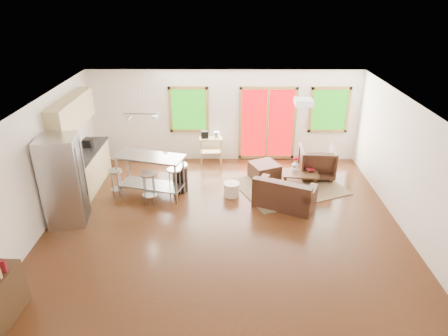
{
  "coord_description": "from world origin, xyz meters",
  "views": [
    {
      "loc": [
        0.05,
        -7.23,
        4.74
      ],
      "look_at": [
        0.0,
        0.3,
        1.2
      ],
      "focal_mm": 32.0,
      "sensor_mm": 36.0,
      "label": 1
    }
  ],
  "objects_px": {
    "rug": "(289,186)",
    "coffee_table": "(300,175)",
    "kitchen_cart": "(210,141)",
    "island": "(150,168)",
    "ottoman": "(264,171)",
    "loveseat": "(284,195)",
    "armchair": "(317,160)",
    "refrigerator": "(64,181)"
  },
  "relations": [
    {
      "from": "rug",
      "to": "coffee_table",
      "type": "height_order",
      "value": "coffee_table"
    },
    {
      "from": "rug",
      "to": "kitchen_cart",
      "type": "height_order",
      "value": "kitchen_cart"
    },
    {
      "from": "island",
      "to": "kitchen_cart",
      "type": "bearing_deg",
      "value": 54.48
    },
    {
      "from": "ottoman",
      "to": "island",
      "type": "xyz_separation_m",
      "value": [
        -2.8,
        -0.88,
        0.49
      ]
    },
    {
      "from": "ottoman",
      "to": "island",
      "type": "distance_m",
      "value": 2.98
    },
    {
      "from": "kitchen_cart",
      "to": "loveseat",
      "type": "bearing_deg",
      "value": -53.32
    },
    {
      "from": "armchair",
      "to": "ottoman",
      "type": "bearing_deg",
      "value": 10.74
    },
    {
      "from": "island",
      "to": "coffee_table",
      "type": "bearing_deg",
      "value": 7.76
    },
    {
      "from": "rug",
      "to": "refrigerator",
      "type": "bearing_deg",
      "value": -162.36
    },
    {
      "from": "refrigerator",
      "to": "kitchen_cart",
      "type": "distance_m",
      "value": 4.24
    },
    {
      "from": "loveseat",
      "to": "ottoman",
      "type": "bearing_deg",
      "value": 128.2
    },
    {
      "from": "loveseat",
      "to": "ottoman",
      "type": "xyz_separation_m",
      "value": [
        -0.34,
        1.39,
        -0.06
      ]
    },
    {
      "from": "coffee_table",
      "to": "island",
      "type": "height_order",
      "value": "island"
    },
    {
      "from": "loveseat",
      "to": "kitchen_cart",
      "type": "bearing_deg",
      "value": 151.26
    },
    {
      "from": "coffee_table",
      "to": "island",
      "type": "xyz_separation_m",
      "value": [
        -3.68,
        -0.5,
        0.41
      ]
    },
    {
      "from": "coffee_table",
      "to": "armchair",
      "type": "xyz_separation_m",
      "value": [
        0.51,
        0.55,
        0.15
      ]
    },
    {
      "from": "rug",
      "to": "ottoman",
      "type": "bearing_deg",
      "value": 143.32
    },
    {
      "from": "ottoman",
      "to": "rug",
      "type": "bearing_deg",
      "value": -36.68
    },
    {
      "from": "loveseat",
      "to": "refrigerator",
      "type": "xyz_separation_m",
      "value": [
        -4.72,
        -0.65,
        0.68
      ]
    },
    {
      "from": "rug",
      "to": "ottoman",
      "type": "relative_size",
      "value": 3.72
    },
    {
      "from": "refrigerator",
      "to": "island",
      "type": "distance_m",
      "value": 1.98
    },
    {
      "from": "loveseat",
      "to": "ottoman",
      "type": "distance_m",
      "value": 1.43
    },
    {
      "from": "armchair",
      "to": "island",
      "type": "height_order",
      "value": "island"
    },
    {
      "from": "rug",
      "to": "island",
      "type": "xyz_separation_m",
      "value": [
        -3.41,
        -0.42,
        0.7
      ]
    },
    {
      "from": "rug",
      "to": "kitchen_cart",
      "type": "xyz_separation_m",
      "value": [
        -2.06,
        1.47,
        0.65
      ]
    },
    {
      "from": "armchair",
      "to": "island",
      "type": "xyz_separation_m",
      "value": [
        -4.19,
        -1.05,
        0.25
      ]
    },
    {
      "from": "ottoman",
      "to": "kitchen_cart",
      "type": "bearing_deg",
      "value": 145.13
    },
    {
      "from": "coffee_table",
      "to": "refrigerator",
      "type": "relative_size",
      "value": 0.48
    },
    {
      "from": "kitchen_cart",
      "to": "rug",
      "type": "bearing_deg",
      "value": -35.41
    },
    {
      "from": "loveseat",
      "to": "armchair",
      "type": "height_order",
      "value": "armchair"
    },
    {
      "from": "rug",
      "to": "island",
      "type": "height_order",
      "value": "island"
    },
    {
      "from": "armchair",
      "to": "refrigerator",
      "type": "xyz_separation_m",
      "value": [
        -5.77,
        -2.21,
        0.51
      ]
    },
    {
      "from": "ottoman",
      "to": "armchair",
      "type": "bearing_deg",
      "value": 7.2
    },
    {
      "from": "coffee_table",
      "to": "refrigerator",
      "type": "height_order",
      "value": "refrigerator"
    },
    {
      "from": "island",
      "to": "refrigerator",
      "type": "bearing_deg",
      "value": -143.62
    },
    {
      "from": "ottoman",
      "to": "refrigerator",
      "type": "bearing_deg",
      "value": -155.05
    },
    {
      "from": "rug",
      "to": "coffee_table",
      "type": "xyz_separation_m",
      "value": [
        0.27,
        0.08,
        0.29
      ]
    },
    {
      "from": "rug",
      "to": "loveseat",
      "type": "relative_size",
      "value": 1.6
    },
    {
      "from": "rug",
      "to": "refrigerator",
      "type": "xyz_separation_m",
      "value": [
        -4.99,
        -1.59,
        0.96
      ]
    },
    {
      "from": "refrigerator",
      "to": "kitchen_cart",
      "type": "height_order",
      "value": "refrigerator"
    },
    {
      "from": "coffee_table",
      "to": "armchair",
      "type": "distance_m",
      "value": 0.77
    },
    {
      "from": "armchair",
      "to": "refrigerator",
      "type": "distance_m",
      "value": 6.2
    }
  ]
}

